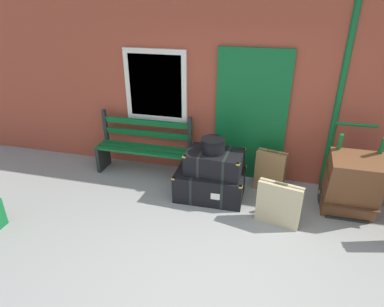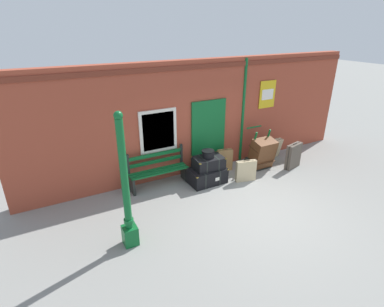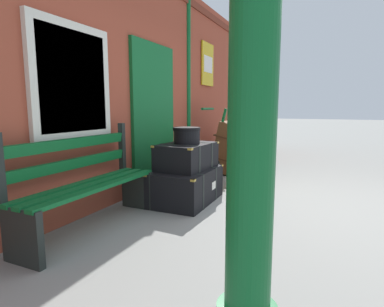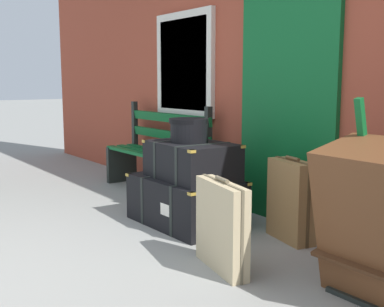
% 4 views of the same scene
% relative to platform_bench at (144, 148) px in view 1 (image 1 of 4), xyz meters
% --- Properties ---
extents(ground_plane, '(60.00, 60.00, 0.00)m').
position_rel_platform_bench_xyz_m(ground_plane, '(1.64, -2.16, -0.44)').
color(ground_plane, gray).
extents(brick_facade, '(10.40, 0.35, 3.20)m').
position_rel_platform_bench_xyz_m(brick_facade, '(1.63, 0.44, 1.15)').
color(brick_facade, '#9E422D').
rests_on(brick_facade, ground).
extents(platform_bench, '(1.60, 0.43, 1.01)m').
position_rel_platform_bench_xyz_m(platform_bench, '(0.00, 0.00, 0.00)').
color(platform_bench, '#0F5B28').
rests_on(platform_bench, ground).
extents(steamer_trunk_base, '(1.02, 0.67, 0.43)m').
position_rel_platform_bench_xyz_m(steamer_trunk_base, '(1.23, -0.48, -0.23)').
color(steamer_trunk_base, black).
rests_on(steamer_trunk_base, ground).
extents(steamer_trunk_middle, '(0.84, 0.59, 0.33)m').
position_rel_platform_bench_xyz_m(steamer_trunk_middle, '(1.29, -0.46, 0.14)').
color(steamer_trunk_middle, black).
rests_on(steamer_trunk_middle, steamer_trunk_base).
extents(round_hatbox, '(0.34, 0.34, 0.21)m').
position_rel_platform_bench_xyz_m(round_hatbox, '(1.27, -0.47, 0.41)').
color(round_hatbox, black).
rests_on(round_hatbox, steamer_trunk_middle).
extents(porters_trolley, '(0.71, 0.65, 1.19)m').
position_rel_platform_bench_xyz_m(porters_trolley, '(3.17, -0.29, -0.17)').
color(porters_trolley, black).
rests_on(porters_trolley, ground).
extents(large_brown_trunk, '(0.70, 0.61, 0.95)m').
position_rel_platform_bench_xyz_m(large_brown_trunk, '(3.17, -0.47, 0.03)').
color(large_brown_trunk, brown).
rests_on(large_brown_trunk, ground).
extents(suitcase_umber, '(0.59, 0.26, 0.64)m').
position_rel_platform_bench_xyz_m(suitcase_umber, '(2.24, -0.91, -0.14)').
color(suitcase_umber, tan).
rests_on(suitcase_umber, ground).
extents(suitcase_caramel, '(0.48, 0.28, 0.69)m').
position_rel_platform_bench_xyz_m(suitcase_caramel, '(2.09, -0.06, -0.12)').
color(suitcase_caramel, olive).
rests_on(suitcase_caramel, ground).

